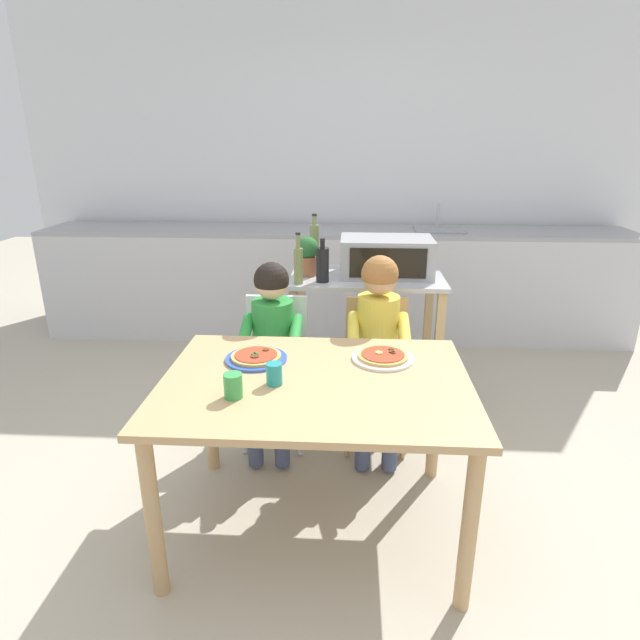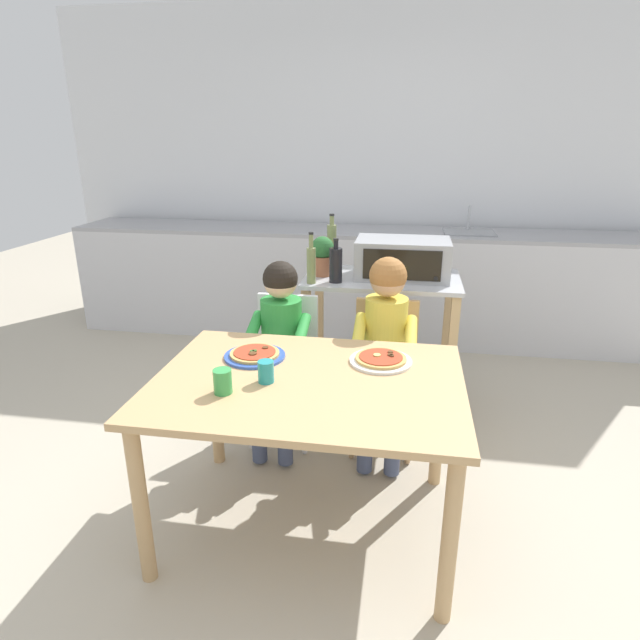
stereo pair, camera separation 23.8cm
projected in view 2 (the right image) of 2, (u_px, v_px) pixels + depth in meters
name	position (u px, v px, depth m)	size (l,w,h in m)	color
ground_plane	(341.00, 405.00, 3.44)	(11.21, 11.21, 0.00)	#B7AD99
back_wall_tiled	(368.00, 172.00, 4.61)	(5.43, 0.12, 2.70)	silver
kitchen_counter	(361.00, 283.00, 4.52)	(4.89, 0.60, 1.12)	silver
kitchen_island_cart	(380.00, 323.00, 3.27)	(0.92, 0.55, 0.86)	#B7BABF
toaster_oven	(402.00, 258.00, 3.14)	(0.55, 0.35, 0.23)	#999BA0
bottle_dark_olive_oil	(332.00, 246.00, 3.29)	(0.06, 0.06, 0.35)	olive
bottle_slim_sauce	(336.00, 265.00, 3.03)	(0.08, 0.08, 0.25)	black
bottle_tall_green_wine	(311.00, 263.00, 3.01)	(0.05, 0.05, 0.29)	olive
potted_herb_plant	(322.00, 255.00, 3.17)	(0.14, 0.14, 0.24)	#9E5B3D
dining_table	(308.00, 400.00, 2.19)	(1.26, 0.93, 0.73)	tan
dining_chair_left	(285.00, 357.00, 2.98)	(0.36, 0.36, 0.81)	silver
dining_chair_right	(385.00, 364.00, 2.89)	(0.36, 0.36, 0.81)	tan
child_in_green_shirt	(279.00, 335.00, 2.80)	(0.32, 0.42, 1.03)	#424C6B
child_in_yellow_shirt	(385.00, 336.00, 2.71)	(0.32, 0.42, 1.07)	#424C6B
pizza_plate_blue_rimmed	(255.00, 355.00, 2.36)	(0.27, 0.27, 0.03)	#3356B7
pizza_plate_white	(381.00, 360.00, 2.31)	(0.27, 0.27, 0.03)	white
drinking_cup_green	(223.00, 381.00, 2.02)	(0.07, 0.07, 0.10)	green
drinking_cup_teal	(266.00, 372.00, 2.11)	(0.07, 0.07, 0.09)	teal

